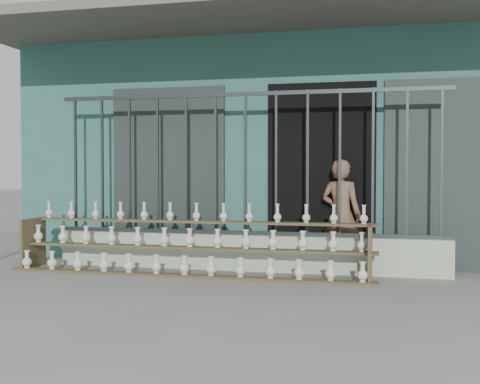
# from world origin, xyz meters

# --- Properties ---
(ground) EXTENTS (60.00, 60.00, 0.00)m
(ground) POSITION_xyz_m (0.00, 0.00, 0.00)
(ground) COLOR slate
(workshop_building) EXTENTS (7.40, 6.60, 3.21)m
(workshop_building) POSITION_xyz_m (0.00, 4.23, 1.62)
(workshop_building) COLOR #2E6158
(workshop_building) RESTS_ON ground
(parapet_wall) EXTENTS (5.00, 0.20, 0.45)m
(parapet_wall) POSITION_xyz_m (0.00, 1.30, 0.23)
(parapet_wall) COLOR #B0C3A7
(parapet_wall) RESTS_ON ground
(security_fence) EXTENTS (5.00, 0.04, 1.80)m
(security_fence) POSITION_xyz_m (-0.00, 1.30, 1.35)
(security_fence) COLOR #283330
(security_fence) RESTS_ON parapet_wall
(shelf_rack) EXTENTS (4.50, 0.68, 0.85)m
(shelf_rack) POSITION_xyz_m (-0.60, 0.88, 0.36)
(shelf_rack) COLOR brown
(shelf_rack) RESTS_ON ground
(elderly_woman) EXTENTS (0.59, 0.47, 1.41)m
(elderly_woman) POSITION_xyz_m (1.17, 1.57, 0.70)
(elderly_woman) COLOR brown
(elderly_woman) RESTS_ON ground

